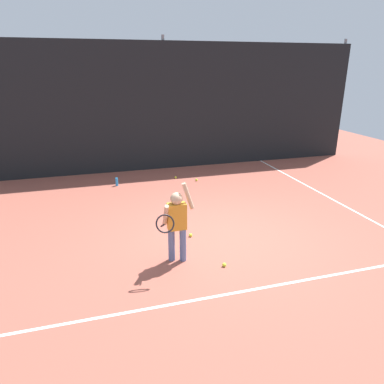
# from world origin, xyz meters

# --- Properties ---
(ground_plane) EXTENTS (20.00, 20.00, 0.00)m
(ground_plane) POSITION_xyz_m (0.00, 0.00, 0.00)
(ground_plane) COLOR #9E5142
(court_line_baseline) EXTENTS (9.00, 0.05, 0.00)m
(court_line_baseline) POSITION_xyz_m (0.00, -1.74, 0.00)
(court_line_baseline) COLOR white
(court_line_baseline) RESTS_ON ground
(court_line_sideline) EXTENTS (0.05, 9.00, 0.00)m
(court_line_sideline) POSITION_xyz_m (3.29, 1.00, 0.00)
(court_line_sideline) COLOR white
(court_line_sideline) RESTS_ON ground
(back_fence_windscreen) EXTENTS (12.61, 0.08, 3.76)m
(back_fence_windscreen) POSITION_xyz_m (0.00, 5.00, 1.88)
(back_fence_windscreen) COLOR black
(back_fence_windscreen) RESTS_ON ground
(fence_post_1) EXTENTS (0.09, 0.09, 3.91)m
(fence_post_1) POSITION_xyz_m (0.00, 5.06, 1.95)
(fence_post_1) COLOR slate
(fence_post_1) RESTS_ON ground
(fence_post_2) EXTENTS (0.09, 0.09, 3.91)m
(fence_post_2) POSITION_xyz_m (6.16, 5.06, 1.95)
(fence_post_2) COLOR slate
(fence_post_2) RESTS_ON ground
(tennis_player) EXTENTS (0.71, 0.58, 1.35)m
(tennis_player) POSITION_xyz_m (-1.05, -0.64, 0.73)
(tennis_player) COLOR slate
(tennis_player) RESTS_ON ground
(water_bottle) EXTENTS (0.07, 0.07, 0.22)m
(water_bottle) POSITION_xyz_m (-1.67, 3.63, 0.11)
(water_bottle) COLOR #268CD8
(water_bottle) RESTS_ON ground
(tennis_ball_0) EXTENTS (0.07, 0.07, 0.07)m
(tennis_ball_0) POSITION_xyz_m (-0.36, -1.03, 0.03)
(tennis_ball_0) COLOR #CCE033
(tennis_ball_0) RESTS_ON ground
(tennis_ball_1) EXTENTS (0.07, 0.07, 0.07)m
(tennis_ball_1) POSITION_xyz_m (0.01, 3.81, 0.03)
(tennis_ball_1) COLOR #CCE033
(tennis_ball_1) RESTS_ON ground
(tennis_ball_2) EXTENTS (0.07, 0.07, 0.07)m
(tennis_ball_2) POSITION_xyz_m (0.52, 3.42, 0.03)
(tennis_ball_2) COLOR #CCE033
(tennis_ball_2) RESTS_ON ground
(tennis_ball_3) EXTENTS (0.07, 0.07, 0.07)m
(tennis_ball_3) POSITION_xyz_m (-0.59, 0.15, 0.03)
(tennis_ball_3) COLOR #CCE033
(tennis_ball_3) RESTS_ON ground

